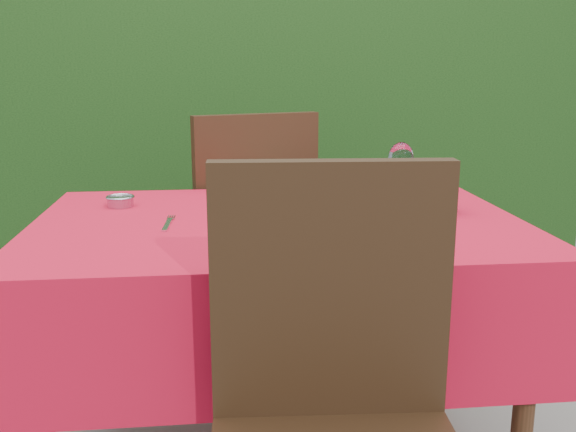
{
  "coord_description": "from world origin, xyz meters",
  "views": [
    {
      "loc": [
        -0.15,
        -1.62,
        1.14
      ],
      "look_at": [
        0.02,
        -0.05,
        0.77
      ],
      "focal_mm": 40.0,
      "sensor_mm": 36.0,
      "label": 1
    }
  ],
  "objects": [
    {
      "name": "steel_ramekin",
      "position": [
        -0.43,
        0.2,
        0.76
      ],
      "size": [
        0.07,
        0.07,
        0.03
      ],
      "primitive_type": "cylinder",
      "color": "#ACACB3",
      "rests_on": "dining_table"
    },
    {
      "name": "water_glass",
      "position": [
        0.45,
        0.03,
        0.79
      ],
      "size": [
        0.07,
        0.07,
        0.1
      ],
      "color": "silver",
      "rests_on": "dining_table"
    },
    {
      "name": "pasta_plate",
      "position": [
        0.13,
        0.28,
        0.78
      ],
      "size": [
        0.29,
        0.29,
        0.08
      ],
      "rotation": [
        0.0,
        0.0,
        0.1
      ],
      "color": "white",
      "rests_on": "dining_table"
    },
    {
      "name": "dining_table",
      "position": [
        0.0,
        0.0,
        0.6
      ],
      "size": [
        1.26,
        0.86,
        0.75
      ],
      "color": "#422615",
      "rests_on": "ground"
    },
    {
      "name": "fork",
      "position": [
        -0.28,
        -0.04,
        0.75
      ],
      "size": [
        0.03,
        0.17,
        0.0
      ],
      "primitive_type": "cube",
      "rotation": [
        0.0,
        0.0,
        -0.05
      ],
      "color": "silver",
      "rests_on": "dining_table"
    },
    {
      "name": "chair_far",
      "position": [
        -0.06,
        0.64,
        0.56
      ],
      "size": [
        0.56,
        0.56,
        0.98
      ],
      "rotation": [
        0.0,
        0.0,
        3.46
      ],
      "color": "black",
      "rests_on": "ground"
    },
    {
      "name": "wine_glass",
      "position": [
        0.37,
        0.16,
        0.87
      ],
      "size": [
        0.07,
        0.07,
        0.18
      ],
      "color": "silver",
      "rests_on": "dining_table"
    },
    {
      "name": "hedge",
      "position": [
        0.0,
        1.55,
        0.92
      ],
      "size": [
        3.2,
        0.55,
        1.78
      ],
      "color": "black",
      "rests_on": "ground"
    },
    {
      "name": "chair_near",
      "position": [
        0.04,
        -0.62,
        0.56
      ],
      "size": [
        0.47,
        0.47,
        0.98
      ],
      "rotation": [
        0.0,
        0.0,
        -0.06
      ],
      "color": "black",
      "rests_on": "ground"
    },
    {
      "name": "pizza_plate",
      "position": [
        0.07,
        -0.12,
        0.78
      ],
      "size": [
        0.36,
        0.36,
        0.07
      ],
      "rotation": [
        0.0,
        0.0,
        -0.09
      ],
      "color": "white",
      "rests_on": "dining_table"
    }
  ]
}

